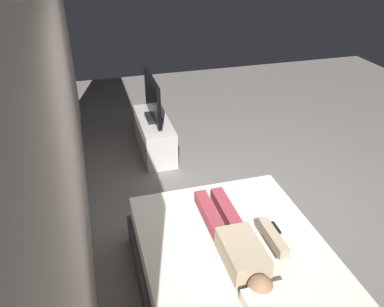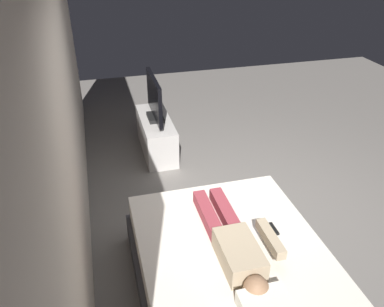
{
  "view_description": "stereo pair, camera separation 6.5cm",
  "coord_description": "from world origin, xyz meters",
  "px_view_note": "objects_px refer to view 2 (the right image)",
  "views": [
    {
      "loc": [
        -3.05,
        1.51,
        2.77
      ],
      "look_at": [
        0.37,
        0.54,
        0.69
      ],
      "focal_mm": 36.52,
      "sensor_mm": 36.0,
      "label": 1
    },
    {
      "loc": [
        -3.07,
        1.45,
        2.77
      ],
      "look_at": [
        0.37,
        0.54,
        0.69
      ],
      "focal_mm": 36.52,
      "sensor_mm": 36.0,
      "label": 2
    }
  ],
  "objects_px": {
    "person": "(235,243)",
    "tv_stand": "(156,135)",
    "remote": "(273,229)",
    "tv": "(154,99)",
    "bed": "(234,278)"
  },
  "relations": [
    {
      "from": "tv_stand",
      "to": "tv",
      "type": "bearing_deg",
      "value": 0.0
    },
    {
      "from": "bed",
      "to": "person",
      "type": "relative_size",
      "value": 1.58
    },
    {
      "from": "bed",
      "to": "person",
      "type": "bearing_deg",
      "value": 2.03
    },
    {
      "from": "remote",
      "to": "tv_stand",
      "type": "height_order",
      "value": "remote"
    },
    {
      "from": "person",
      "to": "tv_stand",
      "type": "xyz_separation_m",
      "value": [
        2.67,
        0.16,
        -0.37
      ]
    },
    {
      "from": "person",
      "to": "tv_stand",
      "type": "distance_m",
      "value": 2.7
    },
    {
      "from": "bed",
      "to": "remote",
      "type": "height_order",
      "value": "remote"
    },
    {
      "from": "person",
      "to": "tv_stand",
      "type": "height_order",
      "value": "person"
    },
    {
      "from": "person",
      "to": "tv",
      "type": "distance_m",
      "value": 2.68
    },
    {
      "from": "remote",
      "to": "bed",
      "type": "bearing_deg",
      "value": 114.03
    },
    {
      "from": "tv_stand",
      "to": "bed",
      "type": "bearing_deg",
      "value": -176.61
    },
    {
      "from": "bed",
      "to": "tv",
      "type": "bearing_deg",
      "value": 3.39
    },
    {
      "from": "bed",
      "to": "tv_stand",
      "type": "relative_size",
      "value": 1.81
    },
    {
      "from": "tv_stand",
      "to": "tv",
      "type": "relative_size",
      "value": 1.25
    },
    {
      "from": "remote",
      "to": "tv",
      "type": "xyz_separation_m",
      "value": [
        2.51,
        0.56,
        0.24
      ]
    }
  ]
}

